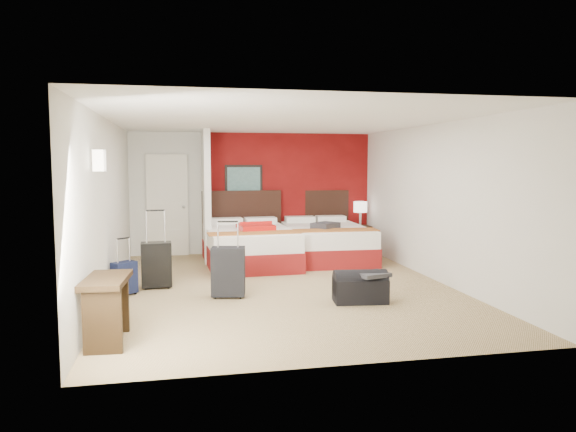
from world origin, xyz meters
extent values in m
plane|color=tan|center=(0.00, 0.00, 0.00)|extent=(6.50, 6.50, 0.00)
cube|color=silver|center=(0.00, 3.25, 1.25)|extent=(5.00, 0.04, 2.50)
cube|color=silver|center=(-2.50, 0.00, 1.25)|extent=(0.04, 6.50, 2.50)
cube|color=black|center=(-0.20, 3.19, 1.55)|extent=(0.78, 0.03, 0.58)
cube|color=white|center=(-2.38, -1.50, 1.90)|extent=(0.12, 0.20, 0.24)
cube|color=maroon|center=(0.75, 3.23, 1.25)|extent=(3.50, 0.04, 2.50)
cube|color=silver|center=(-1.00, 2.61, 1.25)|extent=(0.12, 1.20, 2.50)
cube|color=silver|center=(-1.75, 3.20, 1.02)|extent=(0.82, 0.06, 2.05)
cube|color=white|center=(-0.26, 1.89, 0.33)|extent=(1.65, 2.28, 0.67)
cube|color=silver|center=(1.28, 2.12, 0.32)|extent=(1.58, 2.20, 0.65)
cube|color=red|center=(-0.16, 1.79, 0.72)|extent=(0.70, 0.90, 0.10)
cube|color=#3A393E|center=(1.18, 1.82, 0.70)|extent=(0.60, 0.58, 0.11)
cube|color=black|center=(2.23, 2.87, 0.28)|extent=(0.41, 0.41, 0.56)
cylinder|color=white|center=(2.23, 2.87, 0.81)|extent=(0.35, 0.35, 0.51)
cube|color=black|center=(-1.86, 0.30, 0.33)|extent=(0.45, 0.30, 0.66)
cube|color=black|center=(-0.86, -0.48, 0.34)|extent=(0.50, 0.36, 0.68)
cube|color=black|center=(-2.29, -0.09, 0.23)|extent=(0.38, 0.36, 0.45)
cube|color=black|center=(0.87, -1.10, 0.18)|extent=(0.75, 0.46, 0.36)
cube|color=#343539|center=(1.02, -1.15, 0.39)|extent=(0.48, 0.44, 0.05)
cube|color=black|center=(-2.26, -2.15, 0.35)|extent=(0.47, 0.86, 0.69)
camera|label=1|loc=(-1.49, -7.85, 1.86)|focal=33.38mm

